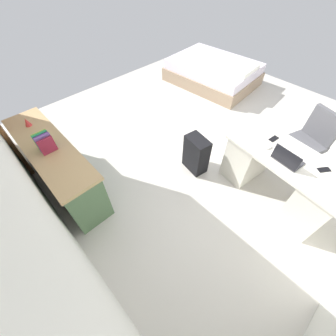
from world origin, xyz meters
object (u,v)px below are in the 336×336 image
(desk, at_px, (279,176))
(laptop, at_px, (287,159))
(credenza, at_px, (58,166))
(cell_phone_near_laptop, at_px, (324,170))
(figurine_small, at_px, (27,122))
(suitcase_black, at_px, (196,154))
(office_chair, at_px, (305,145))
(cell_phone_by_mouse, at_px, (274,139))
(bed, at_px, (213,72))
(computer_mouse, at_px, (269,147))

(desk, relative_size, laptop, 4.51)
(credenza, bearing_deg, cell_phone_near_laptop, -139.96)
(credenza, xyz_separation_m, figurine_small, (0.53, 0.00, 0.44))
(credenza, bearing_deg, desk, -136.75)
(suitcase_black, distance_m, cell_phone_near_laptop, 1.55)
(office_chair, height_order, cell_phone_by_mouse, office_chair)
(cell_phone_near_laptop, bearing_deg, laptop, 64.62)
(cell_phone_by_mouse, height_order, figurine_small, figurine_small)
(suitcase_black, bearing_deg, bed, -47.23)
(bed, bearing_deg, figurine_small, 88.72)
(suitcase_black, height_order, computer_mouse, computer_mouse)
(office_chair, distance_m, cell_phone_by_mouse, 0.75)
(suitcase_black, bearing_deg, credenza, 65.55)
(cell_phone_by_mouse, bearing_deg, bed, -31.66)
(bed, relative_size, cell_phone_near_laptop, 14.74)
(bed, height_order, laptop, laptop)
(cell_phone_near_laptop, bearing_deg, cell_phone_by_mouse, 29.59)
(credenza, xyz_separation_m, cell_phone_near_laptop, (-2.47, -2.07, 0.36))
(cell_phone_by_mouse, bearing_deg, suitcase_black, 42.21)
(credenza, xyz_separation_m, laptop, (-2.11, -1.88, 0.40))
(office_chair, bearing_deg, desk, 91.00)
(laptop, bearing_deg, cell_phone_by_mouse, -42.27)
(office_chair, bearing_deg, suitcase_black, 48.47)
(cell_phone_by_mouse, bearing_deg, credenza, 55.61)
(credenza, relative_size, suitcase_black, 3.11)
(suitcase_black, bearing_deg, laptop, -155.01)
(laptop, xyz_separation_m, computer_mouse, (0.25, -0.07, -0.03))
(cell_phone_by_mouse, bearing_deg, laptop, 143.82)
(figurine_small, bearing_deg, bed, -91.28)
(credenza, xyz_separation_m, computer_mouse, (-1.86, -1.95, 0.37))
(office_chair, bearing_deg, figurine_small, 46.28)
(computer_mouse, bearing_deg, laptop, 170.98)
(computer_mouse, relative_size, figurine_small, 0.91)
(office_chair, relative_size, suitcase_black, 1.62)
(credenza, bearing_deg, suitcase_black, -123.96)
(office_chair, bearing_deg, credenza, 52.63)
(laptop, xyz_separation_m, cell_phone_by_mouse, (0.29, -0.26, -0.04))
(cell_phone_near_laptop, bearing_deg, suitcase_black, 54.73)
(suitcase_black, relative_size, cell_phone_near_laptop, 4.26)
(credenza, xyz_separation_m, suitcase_black, (-1.07, -1.59, -0.09))
(credenza, relative_size, cell_phone_by_mouse, 13.24)
(office_chair, xyz_separation_m, cell_phone_near_laptop, (-0.36, 0.69, 0.32))
(cell_phone_by_mouse, bearing_deg, office_chair, -108.37)
(computer_mouse, xyz_separation_m, cell_phone_near_laptop, (-0.60, -0.12, -0.01))
(suitcase_black, height_order, figurine_small, figurine_small)
(office_chair, distance_m, laptop, 0.96)
(desk, xyz_separation_m, bed, (2.57, -1.90, -0.14))
(computer_mouse, distance_m, cell_phone_by_mouse, 0.19)
(suitcase_black, bearing_deg, desk, -149.29)
(figurine_small, bearing_deg, cell_phone_by_mouse, -137.77)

